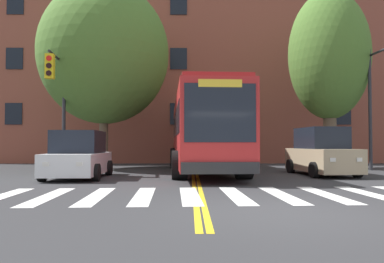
% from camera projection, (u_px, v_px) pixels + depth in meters
% --- Properties ---
extents(ground_plane, '(120.00, 120.00, 0.00)m').
position_uv_depth(ground_plane, '(282.00, 212.00, 7.00)').
color(ground_plane, '#303033').
extents(crosswalk, '(13.15, 3.84, 0.01)m').
position_uv_depth(crosswalk, '(259.00, 195.00, 9.30)').
color(crosswalk, white).
rests_on(crosswalk, ground).
extents(lane_line_yellow_inner, '(0.12, 36.00, 0.01)m').
position_uv_depth(lane_line_yellow_inner, '(192.00, 164.00, 23.29)').
color(lane_line_yellow_inner, gold).
rests_on(lane_line_yellow_inner, ground).
extents(lane_line_yellow_outer, '(0.12, 36.00, 0.01)m').
position_uv_depth(lane_line_yellow_outer, '(194.00, 164.00, 23.29)').
color(lane_line_yellow_outer, gold).
rests_on(lane_line_yellow_outer, ground).
extents(city_bus, '(3.36, 11.69, 3.51)m').
position_uv_depth(city_bus, '(203.00, 131.00, 17.05)').
color(city_bus, '#B22323').
rests_on(city_bus, ground).
extents(car_white_near_lane, '(2.14, 3.97, 1.76)m').
position_uv_depth(car_white_near_lane, '(79.00, 156.00, 13.96)').
color(car_white_near_lane, white).
rests_on(car_white_near_lane, ground).
extents(car_tan_far_lane, '(2.18, 4.10, 1.94)m').
position_uv_depth(car_tan_far_lane, '(321.00, 153.00, 15.27)').
color(car_tan_far_lane, tan).
rests_on(car_tan_far_lane, ground).
extents(car_red_behind_bus, '(2.31, 4.85, 1.92)m').
position_uv_depth(car_red_behind_bus, '(193.00, 149.00, 27.68)').
color(car_red_behind_bus, '#AD1E1E').
rests_on(car_red_behind_bus, ground).
extents(traffic_light_near_corner, '(0.46, 2.76, 5.90)m').
position_uv_depth(traffic_light_near_corner, '(382.00, 85.00, 17.14)').
color(traffic_light_near_corner, '#28282D').
rests_on(traffic_light_near_corner, ground).
extents(traffic_light_far_corner, '(0.50, 2.70, 5.60)m').
position_uv_depth(traffic_light_far_corner, '(59.00, 90.00, 16.49)').
color(traffic_light_far_corner, '#28282D').
rests_on(traffic_light_far_corner, ground).
extents(street_tree_curbside_large, '(6.00, 6.02, 9.27)m').
position_uv_depth(street_tree_curbside_large, '(329.00, 56.00, 19.50)').
color(street_tree_curbside_large, brown).
rests_on(street_tree_curbside_large, ground).
extents(street_tree_curbside_small, '(7.64, 7.78, 9.61)m').
position_uv_depth(street_tree_curbside_small, '(104.00, 54.00, 19.48)').
color(street_tree_curbside_small, brown).
rests_on(street_tree_curbside_small, ground).
extents(building_facade, '(40.04, 8.73, 12.88)m').
position_uv_depth(building_facade, '(250.00, 76.00, 28.69)').
color(building_facade, brown).
rests_on(building_facade, ground).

